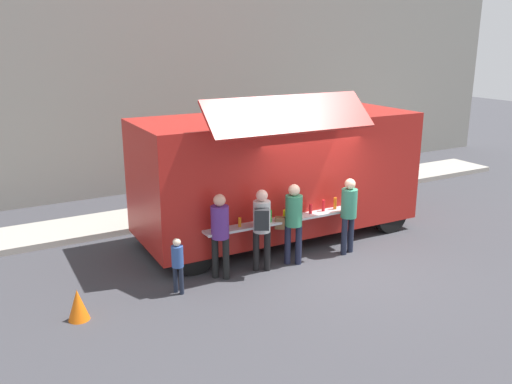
{
  "coord_description": "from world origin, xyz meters",
  "views": [
    {
      "loc": [
        -6.56,
        -8.47,
        4.61
      ],
      "look_at": [
        -0.92,
        1.55,
        1.3
      ],
      "focal_mm": 37.89,
      "sensor_mm": 36.0,
      "label": 1
    }
  ],
  "objects": [
    {
      "name": "ground_plane",
      "position": [
        0.0,
        0.0,
        0.0
      ],
      "size": [
        60.0,
        60.0,
        0.0
      ],
      "primitive_type": "plane",
      "color": "#38383D"
    },
    {
      "name": "curb_strip",
      "position": [
        -4.12,
        4.55,
        0.07
      ],
      "size": [
        28.0,
        1.6,
        0.15
      ],
      "primitive_type": "cube",
      "color": "#9E998E",
      "rests_on": "ground"
    },
    {
      "name": "building_behind",
      "position": [
        -3.12,
        8.45,
        4.01
      ],
      "size": [
        32.0,
        2.4,
        8.03
      ],
      "primitive_type": "cube",
      "color": "gray",
      "rests_on": "ground"
    },
    {
      "name": "food_truck_main",
      "position": [
        -0.11,
        1.93,
        1.59
      ],
      "size": [
        6.57,
        3.29,
        3.5
      ],
      "rotation": [
        0.0,
        0.0,
        -0.02
      ],
      "color": "#B01F19",
      "rests_on": "ground"
    },
    {
      "name": "traffic_cone_orange",
      "position": [
        -5.15,
        0.14,
        0.28
      ],
      "size": [
        0.36,
        0.36,
        0.55
      ],
      "primitive_type": "cone",
      "color": "orange",
      "rests_on": "ground"
    },
    {
      "name": "trash_bin",
      "position": [
        3.57,
        4.25,
        0.5
      ],
      "size": [
        0.6,
        0.6,
        1.01
      ],
      "primitive_type": "cylinder",
      "color": "#2D5D36",
      "rests_on": "ground"
    },
    {
      "name": "customer_front_ordering",
      "position": [
        -0.72,
        0.35,
        1.03
      ],
      "size": [
        0.54,
        0.45,
        1.74
      ],
      "rotation": [
        0.0,
        0.0,
        0.97
      ],
      "color": "#1F233B",
      "rests_on": "ground"
    },
    {
      "name": "customer_mid_with_backpack",
      "position": [
        -1.47,
        0.34,
        1.05
      ],
      "size": [
        0.48,
        0.56,
        1.72
      ],
      "rotation": [
        0.0,
        0.0,
        1.04
      ],
      "color": "black",
      "rests_on": "ground"
    },
    {
      "name": "customer_rear_waiting",
      "position": [
        -2.34,
        0.45,
        1.03
      ],
      "size": [
        0.35,
        0.35,
        1.73
      ],
      "rotation": [
        0.0,
        0.0,
        0.76
      ],
      "color": "black",
      "rests_on": "ground"
    },
    {
      "name": "customer_extra_browsing",
      "position": [
        0.66,
        0.24,
        1.02
      ],
      "size": [
        0.35,
        0.35,
        1.7
      ],
      "rotation": [
        0.0,
        0.0,
        1.79
      ],
      "color": "#1F2538",
      "rests_on": "ground"
    },
    {
      "name": "child_near_queue",
      "position": [
        -3.31,
        0.24,
        0.65
      ],
      "size": [
        0.22,
        0.22,
        1.09
      ],
      "rotation": [
        0.0,
        0.0,
        0.49
      ],
      "color": "#1E2536",
      "rests_on": "ground"
    }
  ]
}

